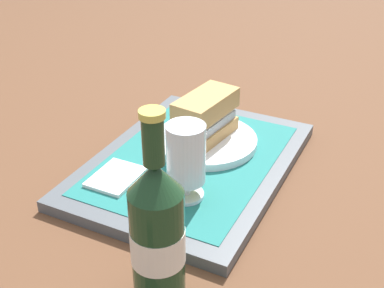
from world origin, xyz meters
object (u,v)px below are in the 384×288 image
object	(u,v)px
plate	(206,141)
beer_glass	(186,159)
beer_bottle	(157,236)
sandwich	(205,117)

from	to	relation	value
plate	beer_glass	world-z (taller)	beer_glass
plate	beer_bottle	world-z (taller)	beer_bottle
plate	beer_glass	distance (m)	0.18
beer_bottle	sandwich	bearing A→B (deg)	-163.90
plate	beer_glass	size ratio (longest dim) A/B	1.52
plate	sandwich	world-z (taller)	sandwich
beer_glass	sandwich	bearing A→B (deg)	-165.20
sandwich	beer_glass	distance (m)	0.16
plate	beer_bottle	bearing A→B (deg)	15.89
plate	beer_glass	xyz separation A→B (m)	(0.16, 0.04, 0.06)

